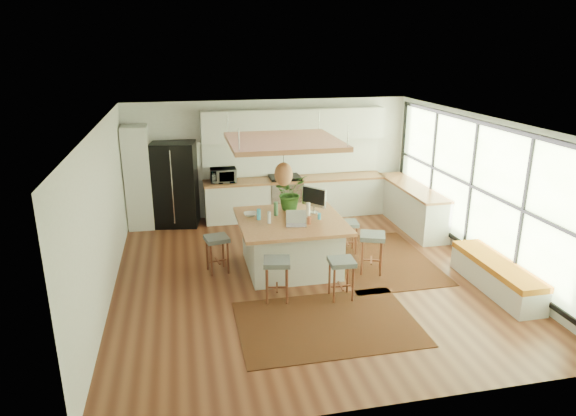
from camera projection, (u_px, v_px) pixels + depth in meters
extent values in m
plane|color=#4F2416|center=(305.00, 275.00, 8.97)|extent=(7.00, 7.00, 0.00)
plane|color=white|center=(307.00, 122.00, 8.14)|extent=(7.00, 7.00, 0.00)
plane|color=silver|center=(269.00, 158.00, 11.81)|extent=(6.50, 0.00, 6.50)
plane|color=silver|center=(387.00, 299.00, 5.30)|extent=(6.50, 0.00, 6.50)
plane|color=silver|center=(104.00, 215.00, 7.91)|extent=(0.00, 7.00, 7.00)
plane|color=silver|center=(480.00, 191.00, 9.20)|extent=(0.00, 7.00, 7.00)
cube|color=beige|center=(138.00, 178.00, 11.00)|extent=(0.55, 0.60, 2.25)
cube|color=beige|center=(295.00, 198.00, 11.90)|extent=(4.20, 0.60, 0.88)
cube|color=brown|center=(295.00, 179.00, 11.76)|extent=(4.24, 0.64, 0.05)
cube|color=white|center=(293.00, 158.00, 11.90)|extent=(4.20, 0.02, 0.80)
cube|color=beige|center=(294.00, 124.00, 11.51)|extent=(4.20, 0.34, 0.70)
cube|color=beige|center=(411.00, 207.00, 11.28)|extent=(0.60, 2.50, 0.88)
cube|color=brown|center=(413.00, 187.00, 11.14)|extent=(0.64, 2.54, 0.05)
cube|color=black|center=(327.00, 323.00, 7.41)|extent=(2.60, 1.80, 0.01)
cube|color=black|center=(380.00, 260.00, 9.59)|extent=(1.80, 2.60, 0.01)
imported|color=#A5A5AA|center=(223.00, 174.00, 11.37)|extent=(0.57, 0.32, 0.39)
imported|color=#1E4C19|center=(290.00, 196.00, 9.48)|extent=(0.84, 0.86, 0.51)
imported|color=white|center=(250.00, 214.00, 9.15)|extent=(0.26, 0.26, 0.06)
cylinder|color=#39ADE7|center=(259.00, 214.00, 8.95)|extent=(0.07, 0.07, 0.19)
cylinder|color=silver|center=(270.00, 218.00, 8.74)|extent=(0.07, 0.07, 0.19)
cylinder|color=brown|center=(309.00, 219.00, 8.73)|extent=(0.07, 0.07, 0.19)
cylinder|color=white|center=(309.00, 212.00, 9.08)|extent=(0.07, 0.07, 0.19)
cylinder|color=#4A7C50|center=(277.00, 211.00, 9.16)|extent=(0.07, 0.07, 0.19)
cylinder|color=#39ADE7|center=(320.00, 214.00, 8.97)|extent=(0.07, 0.07, 0.19)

